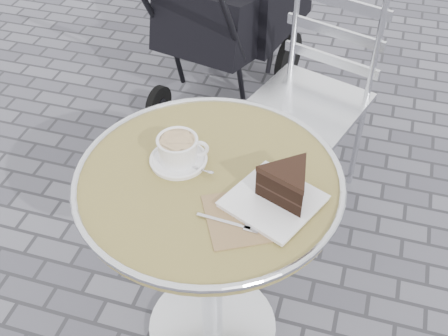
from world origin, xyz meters
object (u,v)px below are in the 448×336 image
(cafe_table, at_px, (210,220))
(baby_stroller, at_px, (232,11))
(cake_plate_set, at_px, (283,188))
(cappuccino_set, at_px, (179,152))
(bistro_chair, at_px, (321,73))

(cafe_table, relative_size, baby_stroller, 0.68)
(baby_stroller, bearing_deg, cafe_table, -64.82)
(cake_plate_set, bearing_deg, cappuccino_set, -169.60)
(cake_plate_set, height_order, bistro_chair, bistro_chair)
(cafe_table, distance_m, cappuccino_set, 0.22)
(cafe_table, distance_m, cake_plate_set, 0.30)
(cappuccino_set, distance_m, bistro_chair, 0.89)
(cafe_table, xyz_separation_m, baby_stroller, (-0.34, 1.40, -0.09))
(cake_plate_set, bearing_deg, bistro_chair, 115.34)
(cappuccino_set, relative_size, bistro_chair, 0.20)
(bistro_chair, height_order, baby_stroller, baby_stroller)
(bistro_chair, xyz_separation_m, baby_stroller, (-0.51, 0.53, -0.08))
(cake_plate_set, relative_size, baby_stroller, 0.30)
(cappuccino_set, relative_size, baby_stroller, 0.16)
(cappuccino_set, xyz_separation_m, bistro_chair, (0.27, 0.82, -0.21))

